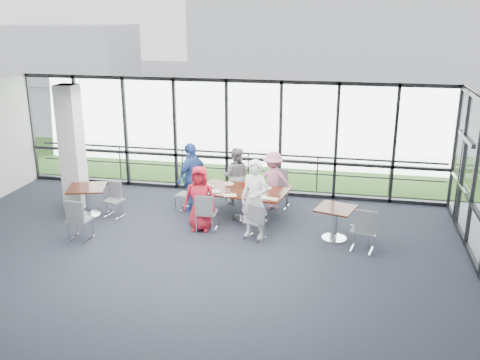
% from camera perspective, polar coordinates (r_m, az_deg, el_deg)
% --- Properties ---
extents(floor, '(12.00, 10.00, 0.02)m').
position_cam_1_polar(floor, '(10.88, -7.50, -9.57)').
color(floor, '#212431').
rests_on(floor, ground).
extents(ceiling, '(12.00, 10.00, 0.04)m').
position_cam_1_polar(ceiling, '(9.85, -8.24, 7.31)').
color(ceiling, white).
rests_on(ceiling, ground).
extents(wall_front, '(12.00, 0.10, 3.20)m').
position_cam_1_polar(wall_front, '(6.25, -23.91, -16.24)').
color(wall_front, silver).
rests_on(wall_front, ground).
extents(curtain_wall_back, '(12.00, 0.10, 3.20)m').
position_cam_1_polar(curtain_wall_back, '(14.87, -1.42, 4.63)').
color(curtain_wall_back, white).
rests_on(curtain_wall_back, ground).
extents(exit_door, '(0.12, 1.60, 2.10)m').
position_cam_1_polar(exit_door, '(13.68, 22.55, -0.27)').
color(exit_door, black).
rests_on(exit_door, ground).
extents(structural_column, '(0.50, 0.50, 3.20)m').
position_cam_1_polar(structural_column, '(14.34, -17.49, 3.34)').
color(structural_column, silver).
rests_on(structural_column, ground).
extents(apron, '(80.00, 70.00, 0.02)m').
position_cam_1_polar(apron, '(20.01, 1.91, 3.24)').
color(apron, gray).
rests_on(apron, ground).
extents(grass_strip, '(80.00, 5.00, 0.01)m').
position_cam_1_polar(grass_strip, '(18.10, 0.80, 1.80)').
color(grass_strip, '#275B1A').
rests_on(grass_strip, ground).
extents(hangar_main, '(24.00, 10.00, 6.00)m').
position_cam_1_polar(hangar_main, '(41.15, 13.23, 14.42)').
color(hangar_main, silver).
rests_on(hangar_main, ground).
extents(hangar_aux, '(10.00, 6.00, 4.00)m').
position_cam_1_polar(hangar_aux, '(42.90, -18.43, 12.77)').
color(hangar_aux, silver).
rests_on(hangar_aux, ground).
extents(guard_rail, '(12.00, 0.06, 0.06)m').
position_cam_1_polar(guard_rail, '(15.71, -0.89, 1.20)').
color(guard_rail, '#2D2D33').
rests_on(guard_rail, ground).
extents(main_table, '(2.30, 1.49, 0.75)m').
position_cam_1_polar(main_table, '(13.10, 0.27, -1.52)').
color(main_table, '#36150E').
rests_on(main_table, ground).
extents(side_table_left, '(1.13, 1.13, 0.75)m').
position_cam_1_polar(side_table_left, '(13.85, -15.99, -1.16)').
color(side_table_left, '#36150E').
rests_on(side_table_left, ground).
extents(side_table_right, '(0.98, 0.98, 0.75)m').
position_cam_1_polar(side_table_right, '(12.13, 10.14, -3.50)').
color(side_table_right, '#36150E').
rests_on(side_table_right, ground).
extents(diner_near_left, '(0.80, 0.57, 1.55)m').
position_cam_1_polar(diner_near_left, '(12.44, -4.29, -1.98)').
color(diner_near_left, '#B41A2B').
rests_on(diner_near_left, ground).
extents(diner_near_right, '(0.77, 0.65, 1.81)m').
position_cam_1_polar(diner_near_right, '(11.97, 1.58, -2.07)').
color(diner_near_right, white).
rests_on(diner_near_right, ground).
extents(diner_far_left, '(0.75, 0.47, 1.53)m').
position_cam_1_polar(diner_far_left, '(14.12, -0.45, 0.44)').
color(diner_far_left, gray).
rests_on(diner_far_left, ground).
extents(diner_far_right, '(1.01, 0.57, 1.52)m').
position_cam_1_polar(diner_far_right, '(13.78, 3.55, -0.06)').
color(diner_far_right, pink).
rests_on(diner_far_right, ground).
extents(diner_end, '(0.94, 1.19, 1.80)m').
position_cam_1_polar(diner_end, '(13.60, -5.14, 0.27)').
color(diner_end, '#2D4E98').
rests_on(diner_end, ground).
extents(chair_main_nl, '(0.47, 0.47, 0.90)m').
position_cam_1_polar(chair_main_nl, '(12.48, -3.54, -3.48)').
color(chair_main_nl, slate).
rests_on(chair_main_nl, ground).
extents(chair_main_nr, '(0.54, 0.54, 0.85)m').
position_cam_1_polar(chair_main_nr, '(12.02, 1.61, -4.43)').
color(chair_main_nr, slate).
rests_on(chair_main_nr, ground).
extents(chair_main_fl, '(0.45, 0.45, 0.86)m').
position_cam_1_polar(chair_main_fl, '(14.35, -0.54, -0.69)').
color(chair_main_fl, slate).
rests_on(chair_main_fl, ground).
extents(chair_main_fr, '(0.53, 0.53, 0.96)m').
position_cam_1_polar(chair_main_fr, '(13.98, 4.26, -1.03)').
color(chair_main_fr, slate).
rests_on(chair_main_fr, ground).
extents(chair_main_end, '(0.48, 0.48, 0.83)m').
position_cam_1_polar(chair_main_end, '(13.84, -5.83, -1.55)').
color(chair_main_end, slate).
rests_on(chair_main_end, ground).
extents(chair_spare_la, '(0.49, 0.49, 0.96)m').
position_cam_1_polar(chair_spare_la, '(12.49, -16.73, -4.07)').
color(chair_spare_la, slate).
rests_on(chair_spare_la, ground).
extents(chair_spare_lb, '(0.50, 0.50, 0.84)m').
position_cam_1_polar(chair_spare_lb, '(13.68, -13.28, -2.15)').
color(chair_spare_lb, slate).
rests_on(chair_spare_lb, ground).
extents(chair_spare_r, '(0.56, 0.56, 0.97)m').
position_cam_1_polar(chair_spare_r, '(11.72, 12.96, -5.19)').
color(chair_spare_r, slate).
rests_on(chair_spare_r, ground).
extents(plate_nl, '(0.24, 0.24, 0.01)m').
position_cam_1_polar(plate_nl, '(12.95, -2.67, -1.22)').
color(plate_nl, white).
rests_on(plate_nl, main_table).
extents(plate_nr, '(0.26, 0.26, 0.01)m').
position_cam_1_polar(plate_nr, '(12.55, 2.31, -1.85)').
color(plate_nr, white).
rests_on(plate_nr, main_table).
extents(plate_fl, '(0.24, 0.24, 0.01)m').
position_cam_1_polar(plate_fl, '(13.50, -1.17, -0.41)').
color(plate_fl, white).
rests_on(plate_fl, main_table).
extents(plate_fr, '(0.25, 0.25, 0.01)m').
position_cam_1_polar(plate_fr, '(13.21, 2.90, -0.85)').
color(plate_fr, white).
rests_on(plate_fr, main_table).
extents(plate_end, '(0.28, 0.28, 0.01)m').
position_cam_1_polar(plate_end, '(13.37, -3.49, -0.63)').
color(plate_end, white).
rests_on(plate_end, main_table).
extents(tumbler_a, '(0.07, 0.07, 0.14)m').
position_cam_1_polar(tumbler_a, '(12.83, -1.26, -1.09)').
color(tumbler_a, white).
rests_on(tumbler_a, main_table).
extents(tumbler_b, '(0.07, 0.07, 0.14)m').
position_cam_1_polar(tumbler_b, '(12.80, 1.17, -1.15)').
color(tumbler_b, white).
rests_on(tumbler_b, main_table).
extents(tumbler_c, '(0.07, 0.07, 0.15)m').
position_cam_1_polar(tumbler_c, '(13.29, 0.94, -0.41)').
color(tumbler_c, white).
rests_on(tumbler_c, main_table).
extents(tumbler_d, '(0.07, 0.07, 0.14)m').
position_cam_1_polar(tumbler_d, '(13.09, -2.91, -0.73)').
color(tumbler_d, white).
rests_on(tumbler_d, main_table).
extents(menu_a, '(0.36, 0.30, 0.00)m').
position_cam_1_polar(menu_a, '(12.69, -1.07, -1.63)').
color(menu_a, silver).
rests_on(menu_a, main_table).
extents(menu_b, '(0.31, 0.24, 0.00)m').
position_cam_1_polar(menu_b, '(12.47, 3.47, -2.01)').
color(menu_b, silver).
rests_on(menu_b, main_table).
extents(menu_c, '(0.38, 0.35, 0.00)m').
position_cam_1_polar(menu_c, '(13.40, 1.76, -0.59)').
color(menu_c, silver).
rests_on(menu_c, main_table).
extents(condiment_caddy, '(0.10, 0.07, 0.04)m').
position_cam_1_polar(condiment_caddy, '(13.09, 0.88, -0.94)').
color(condiment_caddy, black).
rests_on(condiment_caddy, main_table).
extents(ketchup_bottle, '(0.06, 0.06, 0.18)m').
position_cam_1_polar(ketchup_bottle, '(13.09, 0.39, -0.61)').
color(ketchup_bottle, maroon).
rests_on(ketchup_bottle, main_table).
extents(green_bottle, '(0.05, 0.05, 0.20)m').
position_cam_1_polar(green_bottle, '(13.01, 0.65, -0.69)').
color(green_bottle, '#196A1A').
rests_on(green_bottle, main_table).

